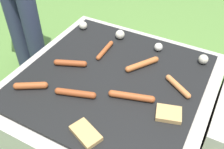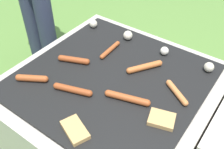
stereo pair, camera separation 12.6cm
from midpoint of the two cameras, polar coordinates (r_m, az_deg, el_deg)
name	(u,v)px [view 1 (the left image)]	position (r m, az deg, el deg)	size (l,w,h in m)	color
ground_plane	(112,128)	(1.57, -2.34, -11.74)	(14.00, 14.00, 0.00)	#567F38
grill	(112,106)	(1.41, -2.56, -6.90)	(0.95, 0.95, 0.40)	#B2AA9E
sausage_front_center	(70,63)	(1.36, -11.69, 2.34)	(0.16, 0.09, 0.03)	#93421E
sausage_mid_left	(142,64)	(1.32, 3.92, 2.15)	(0.12, 0.17, 0.03)	#B7602D
sausage_back_left	(132,96)	(1.16, 1.17, -4.91)	(0.20, 0.08, 0.03)	#A34C23
sausage_back_right	(75,93)	(1.19, -11.00, -4.15)	(0.18, 0.08, 0.03)	#93421E
sausage_mid_right	(178,86)	(1.23, 11.35, -2.66)	(0.14, 0.10, 0.03)	#C6753D
sausage_front_right	(31,86)	(1.28, -20.00, -2.41)	(0.14, 0.10, 0.03)	#A34C23
sausage_front_left	(105,50)	(1.43, -4.09, 5.22)	(0.03, 0.18, 0.02)	#A34C23
bread_slice_center	(86,133)	(1.05, -9.25, -12.69)	(0.15, 0.12, 0.02)	tan
bread_slice_right	(169,114)	(1.11, 9.07, -8.59)	(0.12, 0.11, 0.02)	tan
mushroom_row	(137,40)	(1.48, 3.11, 7.36)	(0.77, 0.06, 0.05)	beige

